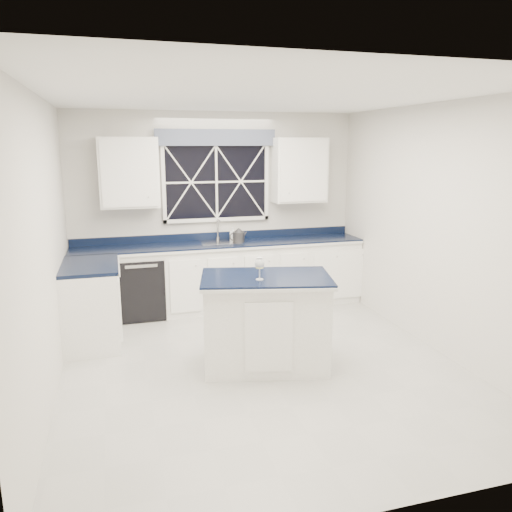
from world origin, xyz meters
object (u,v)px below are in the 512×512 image
object	(u,v)px
island	(266,321)
soap_bottle	(233,234)
wine_glass	(260,264)
dishwasher	(141,286)
faucet	(218,229)
kettle	(238,235)

from	to	relation	value
island	soap_bottle	world-z (taller)	soap_bottle
soap_bottle	wine_glass	bearing A→B (deg)	-96.75
soap_bottle	dishwasher	bearing A→B (deg)	-172.60
faucet	wine_glass	size ratio (longest dim) A/B	1.34
wine_glass	kettle	bearing A→B (deg)	81.56
island	wine_glass	world-z (taller)	wine_glass
dishwasher	soap_bottle	distance (m)	1.45
wine_glass	soap_bottle	size ratio (longest dim) A/B	1.27
kettle	wine_glass	distance (m)	2.12
faucet	kettle	world-z (taller)	faucet
kettle	soap_bottle	distance (m)	0.16
dishwasher	faucet	xyz separation A→B (m)	(1.10, 0.19, 0.69)
island	soap_bottle	size ratio (longest dim) A/B	8.09
faucet	kettle	distance (m)	0.31
faucet	island	xyz separation A→B (m)	(0.04, -2.16, -0.61)
kettle	dishwasher	bearing A→B (deg)	164.87
kettle	island	bearing A→B (deg)	-111.92
dishwasher	soap_bottle	bearing A→B (deg)	7.40
kettle	wine_glass	size ratio (longest dim) A/B	1.19
island	soap_bottle	xyz separation A→B (m)	(0.17, 2.13, 0.54)
faucet	wine_glass	distance (m)	2.27
dishwasher	wine_glass	size ratio (longest dim) A/B	3.63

